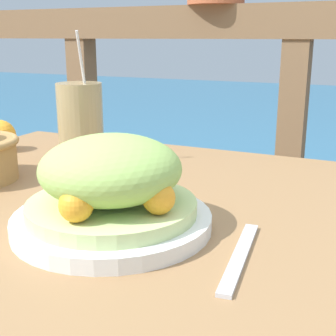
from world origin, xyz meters
name	(u,v)px	position (x,y,z in m)	size (l,w,h in m)	color
patio_table	(181,291)	(0.00, 0.00, 0.65)	(1.20, 0.89, 0.74)	#997047
railing_fence	(292,130)	(0.00, 0.77, 0.73)	(2.80, 0.08, 1.06)	brown
salad_plate	(111,190)	(-0.08, -0.03, 0.79)	(0.26, 0.26, 0.12)	white
drink_glass	(81,123)	(-0.31, 0.23, 0.81)	(0.09, 0.09, 0.25)	tan
fork	(240,256)	(0.09, -0.05, 0.74)	(0.04, 0.18, 0.00)	silver
orange_near_basket	(0,135)	(-0.53, 0.23, 0.77)	(0.07, 0.07, 0.07)	#F9A328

